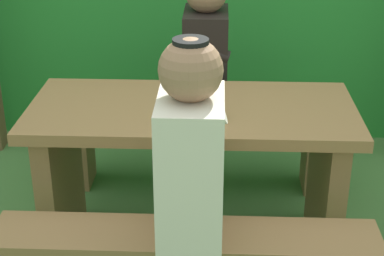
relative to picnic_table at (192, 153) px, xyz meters
name	(u,v)px	position (x,y,z in m)	size (l,w,h in m)	color
ground_plane	(192,245)	(0.00, 0.00, -0.49)	(12.00, 12.00, 0.00)	#436E36
picnic_table	(192,153)	(0.00, 0.00, 0.00)	(1.40, 0.64, 0.72)	olive
bench_far	(197,131)	(0.00, 0.58, -0.16)	(1.40, 0.24, 0.47)	olive
person_white_shirt	(191,150)	(0.02, -0.58, 0.31)	(0.25, 0.35, 0.72)	silver
person_black_coat	(206,48)	(0.04, 0.58, 0.31)	(0.25, 0.35, 0.72)	black
drinking_glass	(214,108)	(0.10, -0.11, 0.27)	(0.07, 0.07, 0.08)	silver
bottle_left	(186,92)	(-0.02, -0.11, 0.33)	(0.06, 0.06, 0.26)	silver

